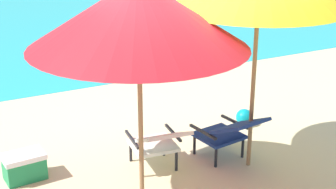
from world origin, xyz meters
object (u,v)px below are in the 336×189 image
beach_umbrella_left (138,13)px  lounge_chair_right (228,131)px  beach_ball (244,117)px  cooler_box (24,166)px  lounge_chair_left (158,142)px

beach_umbrella_left → lounge_chair_right: bearing=11.9°
beach_umbrella_left → beach_ball: (2.10, 1.08, -1.90)m
beach_ball → cooler_box: cooler_box is taller
lounge_chair_left → lounge_chair_right: 0.90m
lounge_chair_left → beach_ball: size_ratio=3.84×
cooler_box → lounge_chair_right: bearing=-16.6°
lounge_chair_right → beach_ball: bearing=44.7°
beach_umbrella_left → cooler_box: (-1.05, 0.97, -1.86)m
lounge_chair_left → lounge_chair_right: same height
lounge_chair_left → beach_umbrella_left: bearing=-134.0°
beach_umbrella_left → cooler_box: bearing=137.4°
lounge_chair_left → lounge_chair_right: size_ratio=0.98×
lounge_chair_left → lounge_chair_right: bearing=-8.5°
beach_ball → cooler_box: bearing=-178.0°
lounge_chair_left → beach_umbrella_left: beach_umbrella_left is taller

